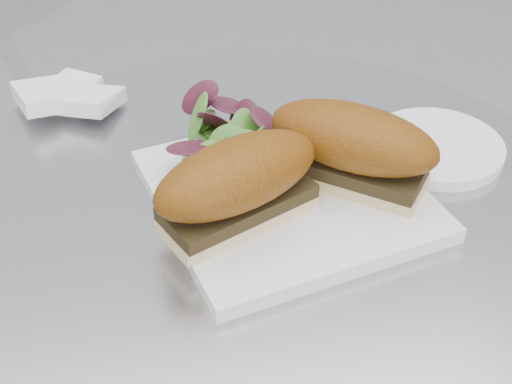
{
  "coord_description": "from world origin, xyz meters",
  "views": [
    {
      "loc": [
        -0.11,
        -0.51,
        1.17
      ],
      "look_at": [
        -0.0,
        -0.0,
        0.77
      ],
      "focal_mm": 50.0,
      "sensor_mm": 36.0,
      "label": 1
    }
  ],
  "objects_px": {
    "sandwich_right": "(352,145)",
    "plate": "(287,194)",
    "saucer": "(436,147)",
    "sandwich_left": "(238,182)"
  },
  "relations": [
    {
      "from": "sandwich_right",
      "to": "plate",
      "type": "bearing_deg",
      "value": -142.19
    },
    {
      "from": "sandwich_right",
      "to": "saucer",
      "type": "bearing_deg",
      "value": 62.29
    },
    {
      "from": "plate",
      "to": "sandwich_left",
      "type": "xyz_separation_m",
      "value": [
        -0.06,
        -0.04,
        0.05
      ]
    },
    {
      "from": "plate",
      "to": "saucer",
      "type": "bearing_deg",
      "value": 15.21
    },
    {
      "from": "plate",
      "to": "sandwich_right",
      "type": "bearing_deg",
      "value": -1.25
    },
    {
      "from": "plate",
      "to": "sandwich_right",
      "type": "relative_size",
      "value": 1.37
    },
    {
      "from": "sandwich_left",
      "to": "sandwich_right",
      "type": "relative_size",
      "value": 1.02
    },
    {
      "from": "plate",
      "to": "saucer",
      "type": "xyz_separation_m",
      "value": [
        0.18,
        0.05,
        -0.0
      ]
    },
    {
      "from": "saucer",
      "to": "sandwich_right",
      "type": "bearing_deg",
      "value": -156.76
    },
    {
      "from": "sandwich_right",
      "to": "sandwich_left",
      "type": "bearing_deg",
      "value": -124.54
    }
  ]
}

